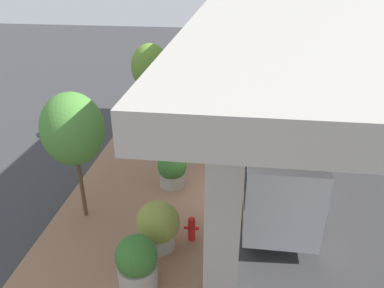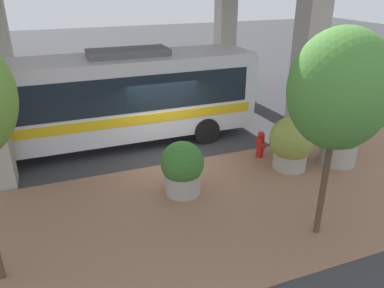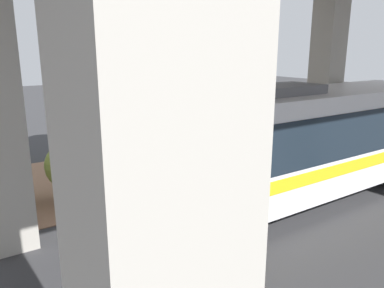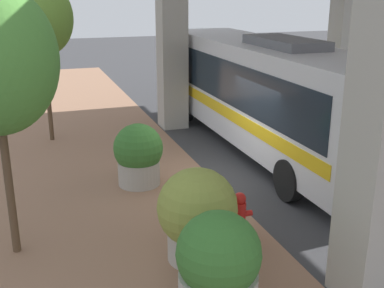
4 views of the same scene
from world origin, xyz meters
The scene contains 10 objects.
ground_plane centered at (0.00, 0.00, 0.00)m, with size 80.00×80.00×0.00m, color #38383A.
sidewalk_strip centered at (-3.00, 0.00, 0.01)m, with size 6.00×40.00×0.02m.
overpass centered at (4.00, 0.00, 6.46)m, with size 9.40×18.74×7.40m.
bus centered at (2.33, 1.99, 1.90)m, with size 2.55×11.25×3.50m.
fire_hydrant centered at (-0.63, -2.93, 0.49)m, with size 0.54×0.26×0.97m.
planter_front centered at (-1.97, -5.13, 0.86)m, with size 1.26×1.26×1.75m.
planter_middle centered at (-1.69, -3.42, 0.89)m, with size 1.45×1.45×1.76m.
planter_back centered at (-1.90, 0.39, 0.80)m, with size 1.24×1.24×1.60m.
street_tree_near centered at (-3.76, 5.07, 3.90)m, with size 1.95×1.95×5.09m.
street_tree_far centered at (-4.84, -2.07, 3.62)m, with size 2.17×2.17×4.93m.
Camera 1 is at (0.69, -13.08, 8.93)m, focal length 35.00 mm.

